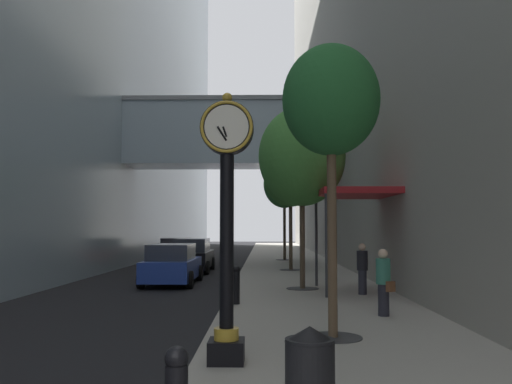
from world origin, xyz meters
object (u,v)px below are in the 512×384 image
(street_tree_near, at_px, (331,103))
(car_blue_far, at_px, (172,265))
(street_tree_far, at_px, (284,184))
(pedestrian_walking, at_px, (384,281))
(trash_bin, at_px, (310,376))
(bollard_fourth, at_px, (236,284))
(pedestrian_by_clock, at_px, (362,268))
(street_tree_mid_far, at_px, (290,176))
(car_red_mid, at_px, (177,251))
(street_tree_mid_near, at_px, (302,157))
(street_clock, at_px, (227,213))
(bollard_third, at_px, (228,300))
(car_black_near, at_px, (193,256))

(street_tree_near, distance_m, car_blue_far, 12.43)
(street_tree_far, relative_size, car_blue_far, 1.48)
(pedestrian_walking, bearing_deg, trash_bin, -108.14)
(bollard_fourth, height_order, pedestrian_by_clock, pedestrian_by_clock)
(bollard_fourth, xyz_separation_m, street_tree_mid_far, (2.06, 11.76, 4.06))
(street_tree_far, distance_m, car_red_mid, 8.04)
(car_red_mid, bearing_deg, street_tree_mid_near, -66.11)
(street_tree_mid_far, height_order, pedestrian_by_clock, street_tree_mid_far)
(street_tree_mid_near, distance_m, pedestrian_walking, 6.86)
(street_clock, bearing_deg, street_tree_far, 85.90)
(bollard_fourth, relative_size, street_tree_mid_far, 0.17)
(bollard_fourth, bearing_deg, car_blue_far, 114.20)
(bollard_third, relative_size, bollard_fourth, 1.00)
(bollard_third, height_order, car_blue_far, car_blue_far)
(bollard_third, xyz_separation_m, street_tree_far, (2.06, 23.20, 4.31))
(pedestrian_walking, xyz_separation_m, car_red_mid, (-8.29, 20.87, -0.20))
(street_tree_mid_far, bearing_deg, car_red_mid, 133.32)
(pedestrian_by_clock, bearing_deg, bollard_fourth, -150.65)
(street_tree_near, bearing_deg, trash_bin, -100.08)
(pedestrian_walking, height_order, car_black_near, pedestrian_walking)
(pedestrian_walking, bearing_deg, street_clock, -127.43)
(street_clock, bearing_deg, bollard_fourth, 91.65)
(street_tree_far, bearing_deg, bollard_third, -95.08)
(bollard_third, height_order, street_tree_mid_near, street_tree_mid_near)
(street_clock, height_order, bollard_third, street_clock)
(street_clock, xyz_separation_m, trash_bin, (1.06, -2.70, -1.77))
(pedestrian_walking, distance_m, car_black_near, 15.50)
(street_tree_near, distance_m, street_tree_mid_far, 16.21)
(street_clock, height_order, car_red_mid, street_clock)
(car_black_near, bearing_deg, street_tree_mid_far, -5.03)
(car_red_mid, bearing_deg, pedestrian_by_clock, -63.09)
(street_clock, xyz_separation_m, street_tree_mid_near, (1.88, 10.02, 2.20))
(bollard_third, relative_size, car_black_near, 0.23)
(bollard_fourth, distance_m, street_tree_mid_far, 12.61)
(street_clock, bearing_deg, pedestrian_walking, 52.57)
(street_clock, distance_m, pedestrian_walking, 5.79)
(street_tree_near, height_order, street_tree_mid_far, street_tree_mid_far)
(trash_bin, bearing_deg, street_tree_mid_far, 87.74)
(bollard_fourth, relative_size, pedestrian_walking, 0.66)
(street_tree_far, xyz_separation_m, car_red_mid, (-6.77, -0.93, -4.23))
(street_tree_mid_near, bearing_deg, bollard_fourth, -119.44)
(street_tree_mid_near, bearing_deg, car_blue_far, 151.62)
(street_tree_mid_near, bearing_deg, car_red_mid, 113.89)
(pedestrian_by_clock, bearing_deg, car_red_mid, 116.91)
(street_clock, xyz_separation_m, bollard_third, (-0.18, 3.04, -1.76))
(bollard_fourth, relative_size, car_black_near, 0.23)
(bollard_third, height_order, trash_bin, trash_bin)
(street_tree_mid_far, relative_size, street_tree_far, 0.96)
(street_tree_mid_near, bearing_deg, street_tree_near, -90.00)
(street_tree_mid_far, distance_m, car_black_near, 6.28)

